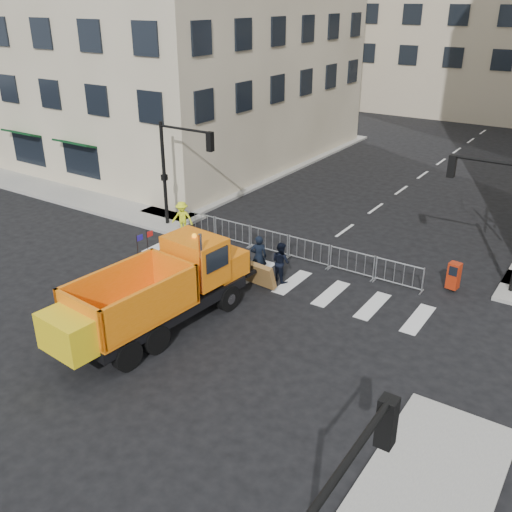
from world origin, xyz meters
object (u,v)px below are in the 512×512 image
Objects in this scene: worker at (182,218)px; plow_truck at (156,291)px; cop_a at (259,257)px; cop_c at (220,266)px; newspaper_box at (454,276)px; cop_b at (281,262)px.

plow_truck is at bearing -72.98° from worker.
cop_a is at bearing -34.28° from worker.
cop_c is 0.95× the size of worker.
cop_c is at bearing 10.28° from plow_truck.
newspaper_box is (7.21, 3.28, -0.25)m from cop_a.
cop_c is at bearing -51.29° from worker.
cop_b is 6.69m from worker.
newspaper_box is (7.85, 8.79, -0.88)m from plow_truck.
cop_b reaches higher than cop_c.
cop_a is at bearing -147.80° from newspaper_box.
plow_truck is 5.57× the size of worker.
cop_a is 1.72m from cop_c.
cop_b is at bearing -166.99° from cop_c.
cop_c is (-0.39, 4.14, -0.79)m from plow_truck.
worker is at bearing 39.58° from plow_truck.
newspaper_box is (6.28, 3.03, -0.16)m from cop_b.
cop_c is at bearing 60.29° from cop_b.
worker is at bearing -165.12° from newspaper_box.
cop_b is 2.55m from cop_c.
cop_a is 5.85m from worker.
newspaper_box is at bearing -10.48° from worker.
cop_b is 1.03× the size of worker.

